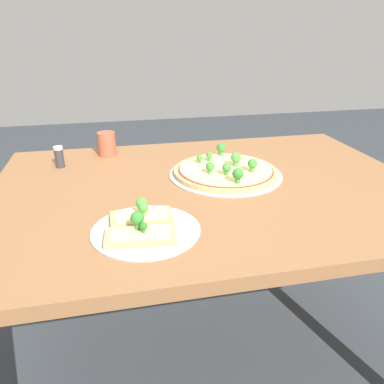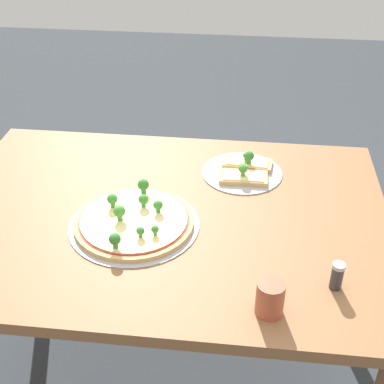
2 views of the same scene
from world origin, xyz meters
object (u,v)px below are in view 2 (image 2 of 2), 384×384
at_px(dining_table, 164,233).
at_px(pizza_tray_slice, 244,170).
at_px(condiment_shaker, 337,276).
at_px(drinking_cup, 270,298).
at_px(pizza_tray_whole, 134,221).

bearing_deg(dining_table, pizza_tray_slice, -133.21).
xyz_separation_m(dining_table, condiment_shaker, (-0.48, 0.27, 0.12)).
height_order(dining_table, drinking_cup, drinking_cup).
relative_size(dining_table, condiment_shaker, 17.66).
distance_m(dining_table, condiment_shaker, 0.56).
relative_size(pizza_tray_whole, condiment_shaker, 4.98).
height_order(pizza_tray_whole, drinking_cup, drinking_cup).
relative_size(drinking_cup, condiment_shaker, 1.18).
bearing_deg(drinking_cup, pizza_tray_slice, -82.75).
bearing_deg(condiment_shaker, dining_table, -29.19).
relative_size(dining_table, pizza_tray_slice, 5.00).
height_order(dining_table, pizza_tray_slice, pizza_tray_slice).
bearing_deg(dining_table, pizza_tray_whole, 43.68).
bearing_deg(pizza_tray_whole, dining_table, -136.32).
bearing_deg(pizza_tray_slice, pizza_tray_whole, 46.07).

